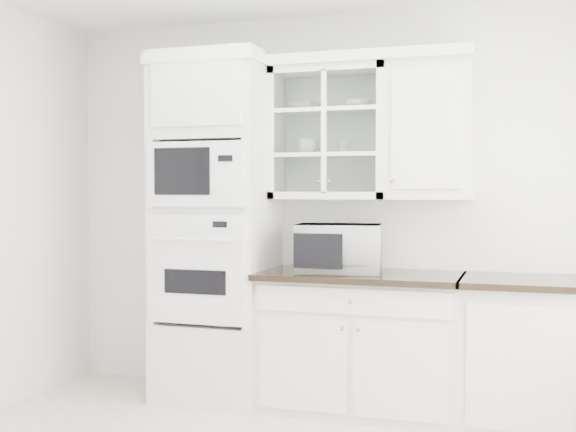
% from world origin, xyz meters
% --- Properties ---
extents(room_shell, '(4.00, 3.50, 2.70)m').
position_xyz_m(room_shell, '(0.00, 0.43, 1.78)').
color(room_shell, white).
rests_on(room_shell, ground).
extents(oven_column, '(0.76, 0.68, 2.40)m').
position_xyz_m(oven_column, '(-0.75, 1.42, 1.20)').
color(oven_column, white).
rests_on(oven_column, ground).
extents(base_cabinet_run, '(1.32, 0.67, 0.92)m').
position_xyz_m(base_cabinet_run, '(0.28, 1.45, 0.46)').
color(base_cabinet_run, white).
rests_on(base_cabinet_run, ground).
extents(extra_base_cabinet, '(0.72, 0.67, 0.92)m').
position_xyz_m(extra_base_cabinet, '(1.28, 1.45, 0.46)').
color(extra_base_cabinet, white).
rests_on(extra_base_cabinet, ground).
extents(upper_cabinet_glass, '(0.80, 0.33, 0.90)m').
position_xyz_m(upper_cabinet_glass, '(0.03, 1.58, 1.85)').
color(upper_cabinet_glass, white).
rests_on(upper_cabinet_glass, room_shell).
extents(upper_cabinet_solid, '(0.55, 0.33, 0.90)m').
position_xyz_m(upper_cabinet_solid, '(0.71, 1.58, 1.85)').
color(upper_cabinet_solid, white).
rests_on(upper_cabinet_solid, room_shell).
extents(crown_molding, '(2.14, 0.38, 0.07)m').
position_xyz_m(crown_molding, '(-0.07, 1.56, 2.33)').
color(crown_molding, white).
rests_on(crown_molding, room_shell).
extents(countertop_microwave, '(0.61, 0.53, 0.32)m').
position_xyz_m(countertop_microwave, '(0.14, 1.39, 1.08)').
color(countertop_microwave, white).
rests_on(countertop_microwave, base_cabinet_run).
extents(bowl_a, '(0.26, 0.26, 0.05)m').
position_xyz_m(bowl_a, '(-0.15, 1.59, 2.04)').
color(bowl_a, white).
rests_on(bowl_a, upper_cabinet_glass).
extents(bowl_b, '(0.22, 0.22, 0.06)m').
position_xyz_m(bowl_b, '(0.23, 1.57, 2.04)').
color(bowl_b, white).
rests_on(bowl_b, upper_cabinet_glass).
extents(cup_a, '(0.14, 0.14, 0.10)m').
position_xyz_m(cup_a, '(-0.13, 1.59, 1.76)').
color(cup_a, white).
rests_on(cup_a, upper_cabinet_glass).
extents(cup_b, '(0.10, 0.10, 0.08)m').
position_xyz_m(cup_b, '(0.11, 1.60, 1.75)').
color(cup_b, white).
rests_on(cup_b, upper_cabinet_glass).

